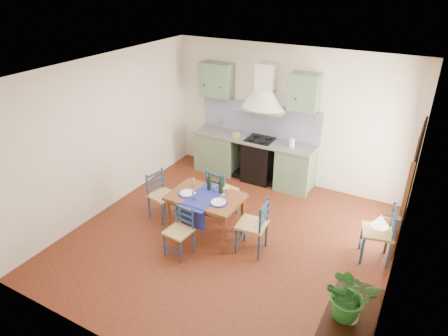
{
  "coord_description": "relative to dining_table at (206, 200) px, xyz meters",
  "views": [
    {
      "loc": [
        2.55,
        -4.8,
        4.08
      ],
      "look_at": [
        -0.26,
        0.3,
        1.15
      ],
      "focal_mm": 32.0,
      "sensor_mm": 36.0,
      "label": 1
    }
  ],
  "objects": [
    {
      "name": "floor",
      "position": [
        0.41,
        0.04,
        -0.67
      ],
      "size": [
        5.0,
        5.0,
        0.0
      ],
      "primitive_type": "plane",
      "color": "#4B1710",
      "rests_on": "ground"
    },
    {
      "name": "right_wall",
      "position": [
        2.9,
        0.32,
        0.67
      ],
      "size": [
        0.26,
        5.0,
        2.8
      ],
      "color": "beige",
      "rests_on": "ground"
    },
    {
      "name": "ceiling",
      "position": [
        0.41,
        0.04,
        2.14
      ],
      "size": [
        5.0,
        5.0,
        0.01
      ],
      "primitive_type": "cube",
      "color": "silver",
      "rests_on": "back_wall"
    },
    {
      "name": "left_wall",
      "position": [
        -2.09,
        0.04,
        0.73
      ],
      "size": [
        0.04,
        5.0,
        2.8
      ],
      "primitive_type": "cube",
      "color": "beige",
      "rests_on": "ground"
    },
    {
      "name": "back_wall",
      "position": [
        -0.06,
        2.33,
        0.38
      ],
      "size": [
        5.0,
        0.96,
        2.8
      ],
      "color": "beige",
      "rests_on": "ground"
    },
    {
      "name": "potted_plant",
      "position": [
        2.63,
        -1.6,
        0.55
      ],
      "size": [
        0.63,
        0.59,
        0.56
      ],
      "primitive_type": "imported",
      "rotation": [
        0.0,
        0.0,
        0.37
      ],
      "color": "#226021",
      "rests_on": "sideboard"
    },
    {
      "name": "chair_left",
      "position": [
        -0.96,
        0.06,
        -0.21
      ],
      "size": [
        0.49,
        0.49,
        0.89
      ],
      "color": "navy",
      "rests_on": "ground"
    },
    {
      "name": "chair_near",
      "position": [
        -0.1,
        -0.63,
        -0.25
      ],
      "size": [
        0.41,
        0.41,
        0.81
      ],
      "color": "navy",
      "rests_on": "ground"
    },
    {
      "name": "chair_far",
      "position": [
        -0.07,
        0.62,
        -0.17
      ],
      "size": [
        0.51,
        0.51,
        0.96
      ],
      "color": "navy",
      "rests_on": "ground"
    },
    {
      "name": "dining_table",
      "position": [
        0.0,
        0.0,
        0.0
      ],
      "size": [
        1.19,
        0.89,
        1.07
      ],
      "color": "brown",
      "rests_on": "ground"
    },
    {
      "name": "chair_spare",
      "position": [
        2.64,
        0.72,
        -0.17
      ],
      "size": [
        0.54,
        0.54,
        0.96
      ],
      "color": "navy",
      "rests_on": "ground"
    },
    {
      "name": "chair_right",
      "position": [
        0.89,
        -0.02,
        -0.19
      ],
      "size": [
        0.47,
        0.47,
        0.93
      ],
      "color": "navy",
      "rests_on": "ground"
    }
  ]
}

